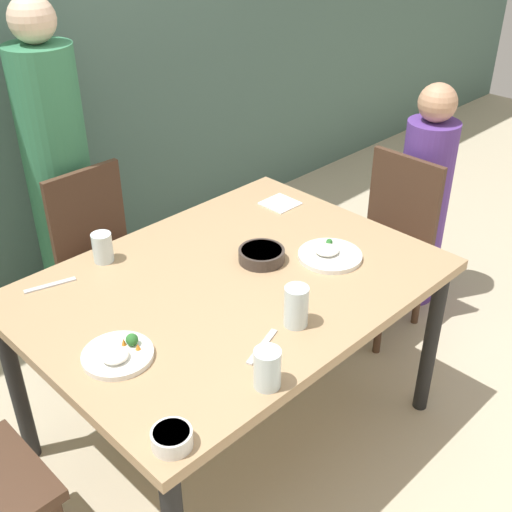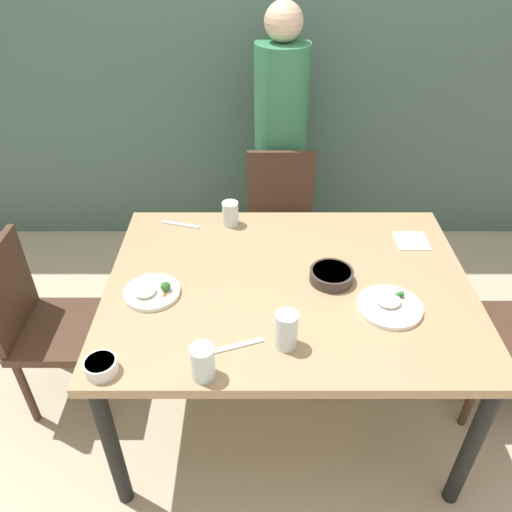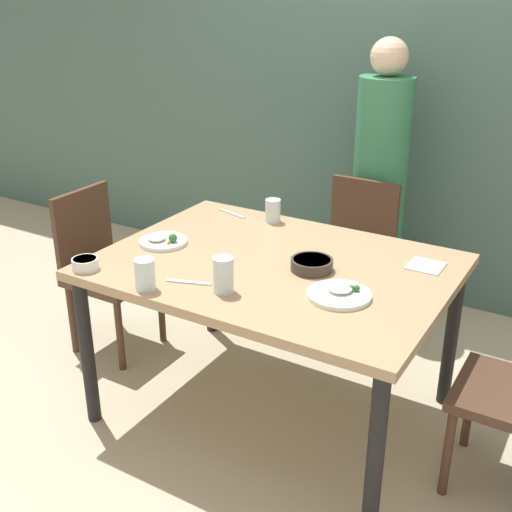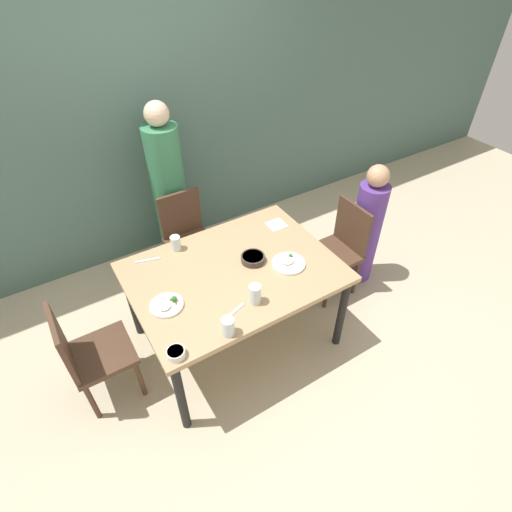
% 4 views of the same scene
% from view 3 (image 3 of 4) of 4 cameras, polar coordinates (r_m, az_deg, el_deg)
% --- Properties ---
extents(ground_plane, '(10.00, 10.00, 0.00)m').
position_cam_3_polar(ground_plane, '(3.06, 1.46, -13.46)').
color(ground_plane, beige).
extents(wall_back, '(10.00, 0.06, 2.70)m').
position_cam_3_polar(wall_back, '(3.88, 13.24, 15.61)').
color(wall_back, '#4C6B60').
rests_on(wall_back, ground_plane).
extents(dining_table, '(1.44, 1.06, 0.75)m').
position_cam_3_polar(dining_table, '(2.71, 1.60, -1.99)').
color(dining_table, tan).
rests_on(dining_table, ground_plane).
extents(chair_adult_spot, '(0.40, 0.40, 0.86)m').
position_cam_3_polar(chair_adult_spot, '(3.51, 8.66, 0.10)').
color(chair_adult_spot, '#4C3323').
rests_on(chair_adult_spot, ground_plane).
extents(chair_empty_left, '(0.40, 0.40, 0.86)m').
position_cam_3_polar(chair_empty_left, '(3.44, -13.42, -0.82)').
color(chair_empty_left, '#4C3323').
rests_on(chair_empty_left, ground_plane).
extents(person_adult, '(0.30, 0.30, 1.57)m').
position_cam_3_polar(person_adult, '(3.70, 10.85, 5.62)').
color(person_adult, '#387F56').
rests_on(person_adult, ground_plane).
extents(bowl_curry, '(0.17, 0.17, 0.05)m').
position_cam_3_polar(bowl_curry, '(2.61, 4.98, -0.73)').
color(bowl_curry, '#3D332D').
rests_on(bowl_curry, dining_table).
extents(plate_rice_adult, '(0.22, 0.22, 0.06)m').
position_cam_3_polar(plate_rice_adult, '(2.90, -8.28, 1.35)').
color(plate_rice_adult, white).
rests_on(plate_rice_adult, dining_table).
extents(plate_rice_child, '(0.24, 0.24, 0.04)m').
position_cam_3_polar(plate_rice_child, '(2.41, 7.45, -3.34)').
color(plate_rice_child, white).
rests_on(plate_rice_child, dining_table).
extents(bowl_rice_small, '(0.11, 0.11, 0.05)m').
position_cam_3_polar(bowl_rice_small, '(2.70, -14.95, -0.65)').
color(bowl_rice_small, white).
rests_on(bowl_rice_small, dining_table).
extents(glass_water_tall, '(0.08, 0.08, 0.11)m').
position_cam_3_polar(glass_water_tall, '(3.12, 1.51, 4.05)').
color(glass_water_tall, silver).
rests_on(glass_water_tall, dining_table).
extents(glass_water_short, '(0.08, 0.08, 0.14)m').
position_cam_3_polar(glass_water_short, '(2.40, -2.91, -1.69)').
color(glass_water_short, silver).
rests_on(glass_water_short, dining_table).
extents(glass_water_center, '(0.08, 0.08, 0.12)m').
position_cam_3_polar(glass_water_center, '(2.46, -9.84, -1.62)').
color(glass_water_center, silver).
rests_on(glass_water_center, dining_table).
extents(napkin_folded, '(0.14, 0.14, 0.01)m').
position_cam_3_polar(napkin_folded, '(2.73, 14.85, -0.85)').
color(napkin_folded, white).
rests_on(napkin_folded, dining_table).
extents(fork_steel, '(0.18, 0.08, 0.01)m').
position_cam_3_polar(fork_steel, '(2.51, -5.99, -2.33)').
color(fork_steel, silver).
rests_on(fork_steel, dining_table).
extents(spoon_steel, '(0.18, 0.07, 0.01)m').
position_cam_3_polar(spoon_steel, '(3.24, -2.13, 3.79)').
color(spoon_steel, silver).
rests_on(spoon_steel, dining_table).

